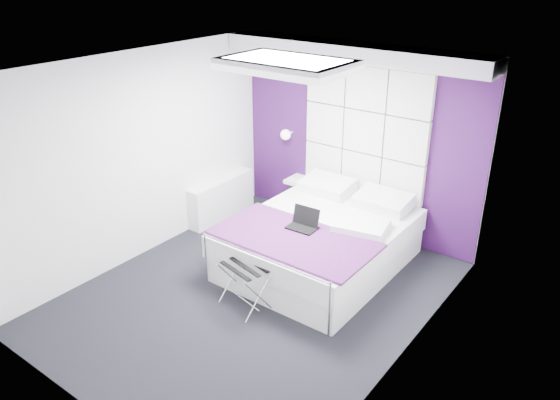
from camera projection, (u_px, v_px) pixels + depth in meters
name	position (u px, v px, depth m)	size (l,w,h in m)	color
floor	(255.00, 295.00, 6.31)	(4.40, 4.40, 0.00)	black
ceiling	(250.00, 68.00, 5.23)	(4.40, 4.40, 0.00)	white
wall_back	(356.00, 140.00, 7.37)	(3.60, 3.60, 0.00)	white
wall_left	(140.00, 157.00, 6.75)	(4.40, 4.40, 0.00)	white
wall_right	(411.00, 241.00, 4.79)	(4.40, 4.40, 0.00)	white
accent_wall	(356.00, 140.00, 7.36)	(3.58, 0.02, 2.58)	#360F43
soffit	(352.00, 52.00, 6.69)	(3.58, 0.50, 0.20)	white
headboard	(363.00, 152.00, 7.30)	(1.80, 0.08, 2.30)	silver
skylight	(287.00, 64.00, 5.69)	(1.36, 0.86, 0.12)	white
wall_lamp	(287.00, 134.00, 7.88)	(0.15, 0.15, 0.15)	white
radiator	(222.00, 198.00, 8.05)	(0.22, 1.20, 0.60)	white
bed	(320.00, 241.00, 6.78)	(1.87, 2.27, 0.79)	white
nightstand	(303.00, 181.00, 7.94)	(0.47, 0.36, 0.05)	white
luggage_rack	(245.00, 286.00, 6.01)	(0.52, 0.38, 0.51)	silver
laptop	(304.00, 223.00, 6.44)	(0.34, 0.24, 0.25)	black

